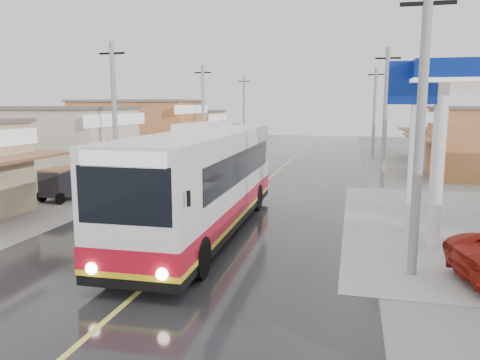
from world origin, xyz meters
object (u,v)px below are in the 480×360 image
Objects in this scene: coach_bus at (205,181)px; tricycle_near at (61,182)px; cyclist at (148,193)px; second_bus at (216,149)px.

coach_bus reaches higher than tricycle_near.
cyclist is (-3.89, 3.34, -1.24)m from coach_bus.
second_bus reaches higher than cyclist.
coach_bus is 5.81× the size of cyclist.
coach_bus is 5.27m from cyclist.
coach_bus is at bearing -75.47° from second_bus.
second_bus is at bearing 75.79° from tricycle_near.
coach_bus reaches higher than cyclist.
tricycle_near is (-5.04, 0.72, 0.19)m from cyclist.
tricycle_near is at bearing -168.45° from cyclist.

